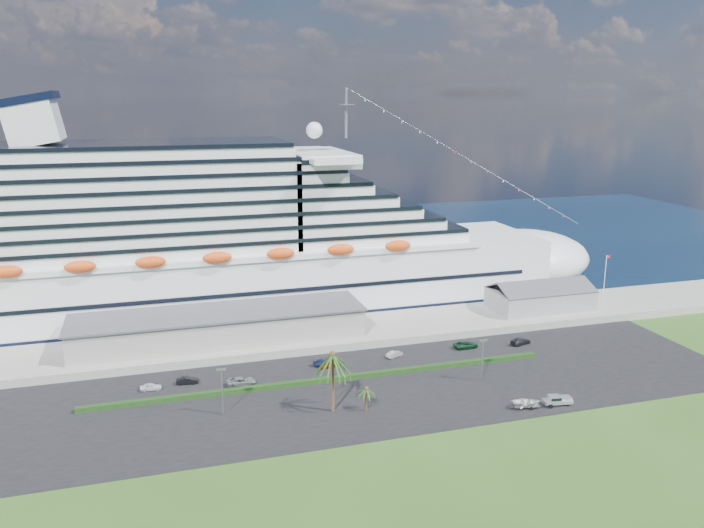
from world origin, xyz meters
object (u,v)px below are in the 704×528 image
object	(u,v)px
parked_car_3	(324,362)
boat_trailer	(527,403)
pickup_truck	(557,400)
cruise_ship	(221,247)

from	to	relation	value
parked_car_3	boat_trailer	size ratio (longest dim) A/B	0.76
pickup_truck	cruise_ship	bearing A→B (deg)	125.56
pickup_truck	parked_car_3	bearing A→B (deg)	139.68
cruise_ship	pickup_truck	bearing A→B (deg)	-54.44
cruise_ship	pickup_truck	world-z (taller)	cruise_ship
cruise_ship	parked_car_3	world-z (taller)	cruise_ship
cruise_ship	boat_trailer	xyz separation A→B (m)	(43.58, -68.56, -15.51)
boat_trailer	parked_car_3	bearing A→B (deg)	134.83
boat_trailer	cruise_ship	bearing A→B (deg)	122.44
parked_car_3	pickup_truck	distance (m)	44.71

